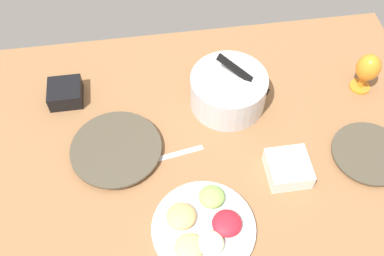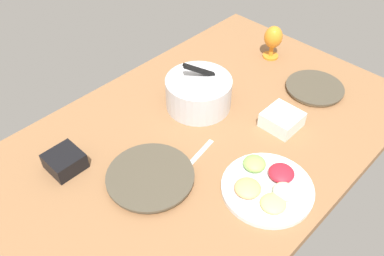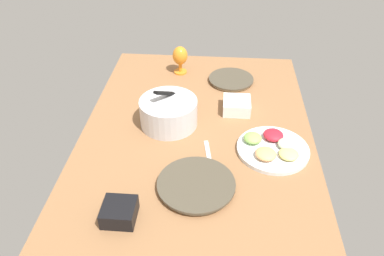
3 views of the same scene
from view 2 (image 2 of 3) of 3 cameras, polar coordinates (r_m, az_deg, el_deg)
The scene contains 9 objects.
ground_plane at distance 156.40cm, azimuth 2.10°, elevation -1.09°, with size 160.00×104.00×4.00cm, color #8C603D.
dinner_plate_left at distance 138.59cm, azimuth -5.85°, elevation -6.90°, with size 29.82×29.82×2.67cm.
dinner_plate_right at distance 181.25cm, azimuth 16.79°, elevation 5.34°, with size 24.36×24.36×2.12cm.
mixing_bowl at distance 162.50cm, azimuth 0.94°, elevation 5.10°, with size 26.54×26.30×19.21cm.
fruit_platter at distance 137.16cm, azimuth 10.49°, elevation -8.00°, with size 30.55×30.55×5.39cm.
hurricane_glass_orange at distance 193.45cm, azimuth 11.29°, elevation 12.17°, with size 8.41×8.41×15.80cm.
square_bowl_white at distance 158.97cm, azimuth 12.49°, elevation 1.24°, with size 13.06×13.06×6.13cm.
square_bowl_black at distance 146.81cm, azimuth -17.43°, elevation -4.36°, with size 11.54×11.54×6.19cm.
fork_by_left_plate at distance 146.19cm, azimuth 0.87°, elevation -3.78°, with size 18.00×1.80×0.60cm, color silver.
Camera 2 is at (-84.08, -73.51, 107.49)cm, focal length 38.09 mm.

